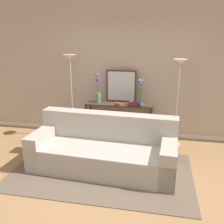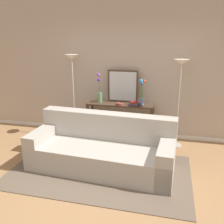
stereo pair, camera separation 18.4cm
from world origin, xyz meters
name	(u,v)px [view 1 (the left image)]	position (x,y,z in m)	size (l,w,h in m)	color
ground_plane	(99,195)	(0.00, 0.00, -0.01)	(16.00, 16.00, 0.02)	#9E754C
back_wall	(125,69)	(0.00, 2.39, 1.45)	(12.00, 0.15, 2.91)	white
area_rug	(102,171)	(-0.11, 0.61, 0.01)	(2.91, 1.72, 0.01)	brown
couch	(104,150)	(-0.11, 0.77, 0.31)	(2.40, 1.07, 0.88)	#ADA89E
console_table	(119,114)	(-0.07, 2.04, 0.55)	(1.39, 0.37, 0.78)	#473323
floor_lamp_left	(71,73)	(-1.07, 1.95, 1.40)	(0.28, 0.28, 1.78)	#B7B2A8
floor_lamp_right	(179,79)	(1.09, 1.95, 1.36)	(0.28, 0.28, 1.73)	#B7B2A8
wall_mirror	(121,86)	(-0.06, 2.20, 1.12)	(0.64, 0.02, 0.68)	#473323
vase_tall_flowers	(98,92)	(-0.53, 2.06, 1.00)	(0.11, 0.11, 0.62)	#669E6B
vase_short_flowers	(140,90)	(0.37, 2.04, 1.09)	(0.13, 0.11, 0.53)	#6B84AD
fruit_bowl	(119,104)	(-0.05, 1.93, 0.81)	(0.15, 0.15, 0.05)	brown
book_stack	(133,104)	(0.23, 1.96, 0.82)	(0.21, 0.17, 0.08)	#2D2D33
book_row_under_console	(99,134)	(-0.51, 2.04, 0.06)	(0.27, 0.17, 0.13)	#236033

